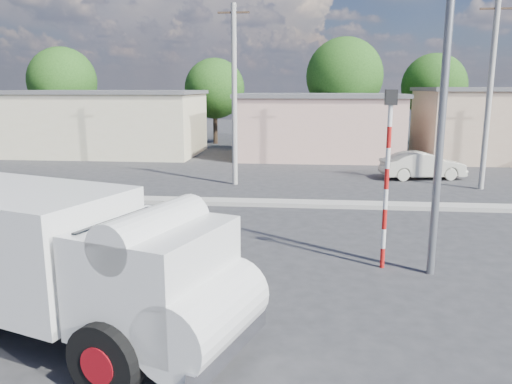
# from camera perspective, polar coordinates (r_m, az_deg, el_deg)

# --- Properties ---
(ground_plane) EXTENTS (120.00, 120.00, 0.00)m
(ground_plane) POSITION_cam_1_polar(r_m,az_deg,el_deg) (11.50, -0.94, -10.65)
(ground_plane) COLOR #2B2B2E
(ground_plane) RESTS_ON ground
(median) EXTENTS (40.00, 0.80, 0.16)m
(median) POSITION_cam_1_polar(r_m,az_deg,el_deg) (19.09, 1.85, -1.25)
(median) COLOR #99968E
(median) RESTS_ON ground
(truck) EXTENTS (6.76, 4.23, 2.63)m
(truck) POSITION_cam_1_polar(r_m,az_deg,el_deg) (9.24, -20.28, -7.49)
(truck) COLOR black
(truck) RESTS_ON ground
(bicycle) EXTENTS (1.81, 1.11, 0.90)m
(bicycle) POSITION_cam_1_polar(r_m,az_deg,el_deg) (11.28, -6.58, -8.75)
(bicycle) COLOR #152929
(bicycle) RESTS_ON ground
(cyclist) EXTENTS (0.63, 0.77, 1.82)m
(cyclist) POSITION_cam_1_polar(r_m,az_deg,el_deg) (11.12, -6.63, -6.52)
(cyclist) COLOR white
(cyclist) RESTS_ON ground
(car_cream) EXTENTS (4.21, 2.14, 1.32)m
(car_cream) POSITION_cam_1_polar(r_m,az_deg,el_deg) (25.87, 18.51, 2.91)
(car_cream) COLOR beige
(car_cream) RESTS_ON ground
(traffic_pole) EXTENTS (0.28, 0.18, 4.36)m
(traffic_pole) POSITION_cam_1_polar(r_m,az_deg,el_deg) (12.34, 14.80, 3.03)
(traffic_pole) COLOR red
(traffic_pole) RESTS_ON ground
(streetlight) EXTENTS (2.34, 0.22, 9.00)m
(streetlight) POSITION_cam_1_polar(r_m,az_deg,el_deg) (12.12, 20.14, 13.80)
(streetlight) COLOR slate
(streetlight) RESTS_ON ground
(building_row) EXTENTS (37.80, 7.30, 4.44)m
(building_row) POSITION_cam_1_polar(r_m,az_deg,el_deg) (32.63, 5.52, 7.79)
(building_row) COLOR beige
(building_row) RESTS_ON ground
(tree_row) EXTENTS (51.24, 7.43, 8.42)m
(tree_row) POSITION_cam_1_polar(r_m,az_deg,el_deg) (39.58, 15.11, 12.24)
(tree_row) COLOR #38281E
(tree_row) RESTS_ON ground
(utility_poles) EXTENTS (35.40, 0.24, 8.00)m
(utility_poles) POSITION_cam_1_polar(r_m,az_deg,el_deg) (22.65, 11.01, 10.78)
(utility_poles) COLOR #99968E
(utility_poles) RESTS_ON ground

